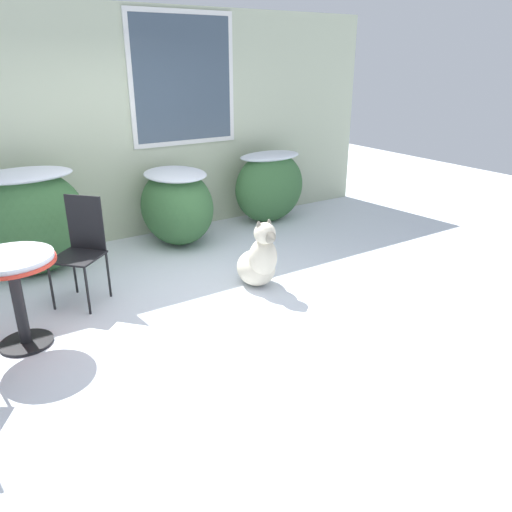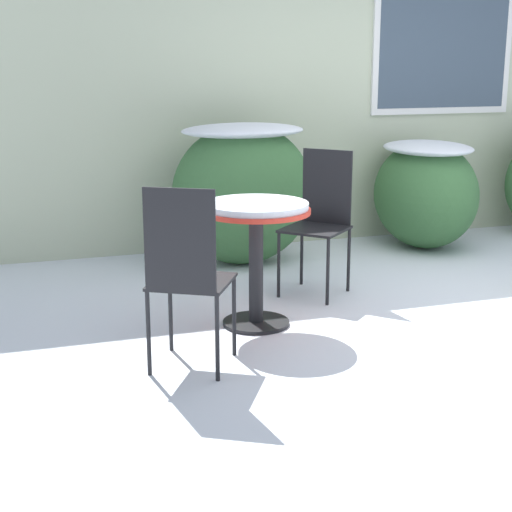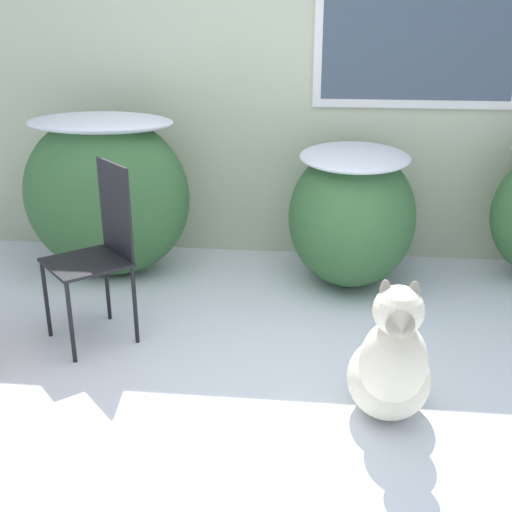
# 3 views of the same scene
# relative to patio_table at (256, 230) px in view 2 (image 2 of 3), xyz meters

# --- Properties ---
(ground_plane) EXTENTS (16.00, 16.00, 0.00)m
(ground_plane) POSITION_rel_patio_table_xyz_m (1.59, -0.04, -0.63)
(ground_plane) COLOR silver
(house_wall) EXTENTS (8.00, 0.10, 2.87)m
(house_wall) POSITION_rel_patio_table_xyz_m (1.66, 2.16, 0.85)
(house_wall) COLOR #B2BC9E
(house_wall) RESTS_ON ground_plane
(shrub_left) EXTENTS (1.20, 0.80, 1.18)m
(shrub_left) POSITION_rel_patio_table_xyz_m (0.40, 1.54, -0.01)
(shrub_left) COLOR #386638
(shrub_left) RESTS_ON ground_plane
(shrub_middle) EXTENTS (0.88, 1.09, 0.97)m
(shrub_middle) POSITION_rel_patio_table_xyz_m (2.15, 1.58, -0.11)
(shrub_middle) COLOR #386638
(shrub_middle) RESTS_ON ground_plane
(patio_table) EXTENTS (0.69, 0.69, 0.81)m
(patio_table) POSITION_rel_patio_table_xyz_m (0.00, 0.00, 0.00)
(patio_table) COLOR black
(patio_table) RESTS_ON ground_plane
(patio_chair_near_table) EXTENTS (0.59, 0.59, 1.04)m
(patio_chair_near_table) POSITION_rel_patio_table_xyz_m (0.68, 0.57, -0.06)
(patio_chair_near_table) COLOR black
(patio_chair_near_table) RESTS_ON ground_plane
(patio_chair_far_side) EXTENTS (0.58, 0.58, 1.04)m
(patio_chair_far_side) POSITION_rel_patio_table_xyz_m (-0.60, -0.62, -0.06)
(patio_chair_far_side) COLOR black
(patio_chair_far_side) RESTS_ON ground_plane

